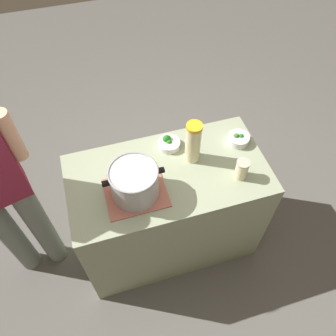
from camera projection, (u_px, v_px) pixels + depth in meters
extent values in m
plane|color=#5E5B56|center=(168.00, 238.00, 2.76)|extent=(8.00, 8.00, 0.00)
cube|color=#94A080|center=(168.00, 210.00, 2.40)|extent=(1.22, 0.64, 0.89)
cube|color=#AC6351|center=(136.00, 193.00, 1.96)|extent=(0.35, 0.29, 0.01)
cylinder|color=#B7B7BC|center=(134.00, 183.00, 1.88)|extent=(0.27, 0.27, 0.20)
torus|color=#99999E|center=(133.00, 172.00, 1.80)|extent=(0.28, 0.28, 0.01)
cube|color=black|center=(161.00, 170.00, 1.86)|extent=(0.04, 0.02, 0.02)
cube|color=black|center=(106.00, 184.00, 1.81)|extent=(0.04, 0.02, 0.02)
cylinder|color=beige|center=(193.00, 144.00, 2.01)|extent=(0.09, 0.09, 0.26)
cylinder|color=gold|center=(195.00, 127.00, 1.90)|extent=(0.10, 0.10, 0.02)
ellipsoid|color=yellow|center=(192.00, 135.00, 1.95)|extent=(0.04, 0.04, 0.01)
cylinder|color=beige|center=(242.00, 170.00, 1.99)|extent=(0.08, 0.08, 0.12)
cylinder|color=#B2AD99|center=(244.00, 163.00, 1.93)|extent=(0.08, 0.08, 0.01)
cylinder|color=silver|center=(238.00, 139.00, 2.18)|extent=(0.14, 0.14, 0.05)
ellipsoid|color=#227327|center=(241.00, 137.00, 2.17)|extent=(0.04, 0.04, 0.04)
ellipsoid|color=#396F2A|center=(236.00, 137.00, 2.17)|extent=(0.04, 0.04, 0.05)
cylinder|color=silver|center=(169.00, 144.00, 2.16)|extent=(0.14, 0.14, 0.04)
ellipsoid|color=#206D1B|center=(168.00, 138.00, 2.15)|extent=(0.04, 0.04, 0.05)
ellipsoid|color=#267C1D|center=(169.00, 142.00, 2.15)|extent=(0.04, 0.04, 0.04)
ellipsoid|color=#1F7020|center=(166.00, 139.00, 2.15)|extent=(0.05, 0.05, 0.05)
cylinder|color=slate|center=(41.00, 227.00, 2.31)|extent=(0.14, 0.14, 0.91)
cylinder|color=slate|center=(11.00, 235.00, 2.28)|extent=(0.14, 0.14, 0.91)
cylinder|color=tan|center=(10.00, 136.00, 1.63)|extent=(0.08, 0.08, 0.30)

